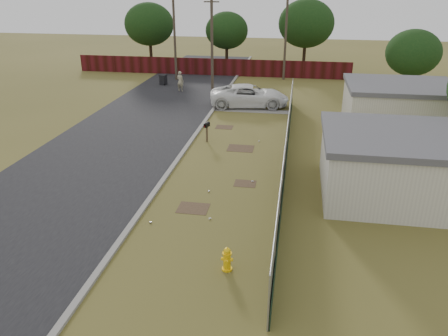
% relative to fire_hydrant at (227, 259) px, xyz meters
% --- Properties ---
extents(ground, '(120.00, 120.00, 0.00)m').
position_rel_fire_hydrant_xyz_m(ground, '(-1.45, 9.26, -0.44)').
color(ground, olive).
rests_on(ground, ground).
extents(street, '(15.10, 60.00, 0.12)m').
position_rel_fire_hydrant_xyz_m(street, '(-8.21, 17.31, -0.42)').
color(street, black).
rests_on(street, ground).
extents(chainlink_fence, '(0.10, 27.06, 2.02)m').
position_rel_fire_hydrant_xyz_m(chainlink_fence, '(1.67, 10.28, 0.36)').
color(chainlink_fence, '#979AA0').
rests_on(chainlink_fence, ground).
extents(privacy_fence, '(30.00, 0.12, 1.80)m').
position_rel_fire_hydrant_xyz_m(privacy_fence, '(-7.45, 34.26, 0.46)').
color(privacy_fence, '#4E1015').
rests_on(privacy_fence, ground).
extents(utility_poles, '(12.60, 8.24, 9.00)m').
position_rel_fire_hydrant_xyz_m(utility_poles, '(-5.12, 29.93, 4.25)').
color(utility_poles, '#483C30').
rests_on(utility_poles, ground).
extents(houses, '(9.30, 17.24, 3.10)m').
position_rel_fire_hydrant_xyz_m(houses, '(8.25, 12.39, 1.12)').
color(houses, beige).
rests_on(houses, ground).
extents(horizon_trees, '(33.32, 31.94, 7.78)m').
position_rel_fire_hydrant_xyz_m(horizon_trees, '(-0.61, 32.82, 4.19)').
color(horizon_trees, black).
rests_on(horizon_trees, ground).
extents(fire_hydrant, '(0.42, 0.41, 0.94)m').
position_rel_fire_hydrant_xyz_m(fire_hydrant, '(0.00, 0.00, 0.00)').
color(fire_hydrant, yellow).
rests_on(fire_hydrant, ground).
extents(mailbox, '(0.33, 0.56, 1.28)m').
position_rel_fire_hydrant_xyz_m(mailbox, '(-3.44, 13.14, 0.57)').
color(mailbox, '#4F402D').
rests_on(mailbox, ground).
extents(pickup_truck, '(6.71, 3.81, 1.77)m').
position_rel_fire_hydrant_xyz_m(pickup_truck, '(-1.76, 22.13, 0.44)').
color(pickup_truck, white).
rests_on(pickup_truck, ground).
extents(pedestrian, '(0.78, 0.62, 1.87)m').
position_rel_fire_hydrant_xyz_m(pedestrian, '(-8.71, 26.37, 0.49)').
color(pedestrian, tan).
rests_on(pedestrian, ground).
extents(trash_bin, '(0.79, 0.85, 0.99)m').
position_rel_fire_hydrant_xyz_m(trash_bin, '(-11.09, 28.74, 0.07)').
color(trash_bin, black).
rests_on(trash_bin, ground).
extents(scattered_litter, '(3.94, 11.14, 0.07)m').
position_rel_fire_hydrant_xyz_m(scattered_litter, '(-1.40, 6.66, -0.40)').
color(scattered_litter, white).
rests_on(scattered_litter, ground).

